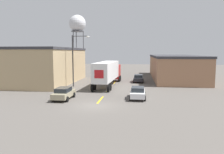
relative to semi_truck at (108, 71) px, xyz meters
The scene contains 10 objects.
ground_plane 14.37m from the semi_truck, 87.36° to the right, with size 160.00×160.00×0.00m, color #56514C.
road_centerline 4.42m from the semi_truck, 79.85° to the right, with size 0.20×19.10×0.01m.
warehouse_left 12.16m from the semi_truck, 169.93° to the left, with size 10.46×18.49×6.45m.
warehouse_right 17.19m from the semi_truck, 42.81° to the left, with size 9.18×24.91×4.97m.
semi_truck is the anchor object (origin of this frame).
parked_car_right_far 7.18m from the semi_truck, 43.48° to the left, with size 1.93×4.18×1.45m.
parked_car_right_near 11.30m from the semi_truck, 63.03° to the right, with size 1.93×4.18×1.45m.
parked_car_left_near 12.26m from the semi_truck, 108.08° to the right, with size 1.93×4.18×1.45m.
water_tower 46.76m from the semi_truck, 112.47° to the left, with size 6.05×6.05×18.90m.
street_lamp 6.06m from the semi_truck, 161.53° to the right, with size 2.92×0.32×8.37m.
Camera 1 is at (4.58, -22.29, 5.68)m, focal length 35.00 mm.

